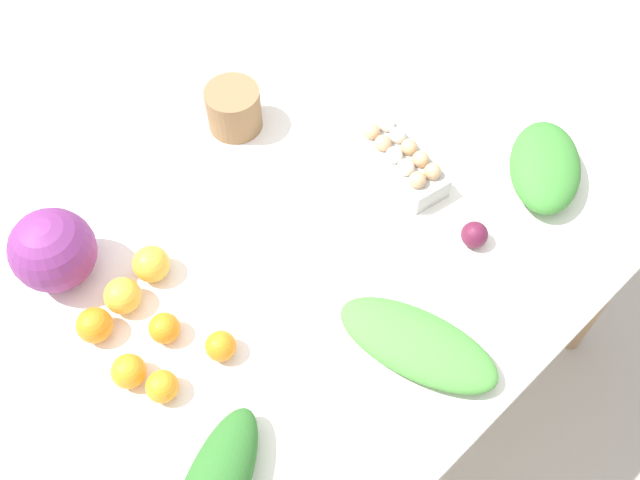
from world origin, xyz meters
The scene contains 15 objects.
ground_plane centered at (0.00, 0.00, 0.00)m, with size 8.00×8.00×0.00m, color #B2A899.
dining_table centered at (0.00, 0.00, 0.69)m, with size 1.49×1.09×0.78m.
cabbage_purple centered at (0.47, -0.34, 0.87)m, with size 0.19×0.19×0.19m, color #7A2D75.
egg_carton centered at (-0.30, -0.03, 0.82)m, with size 0.14×0.28×0.09m.
paper_bag centered at (-0.10, -0.42, 0.84)m, with size 0.14×0.14×0.12m, color olive.
greens_bunch_kale centered at (-0.53, 0.23, 0.83)m, with size 0.28×0.17×0.10m, color #3D8433.
greens_bunch_scallion centered at (0.03, 0.33, 0.81)m, with size 0.36×0.16×0.07m, color #4C933D.
beet_root centered at (-0.26, 0.24, 0.81)m, with size 0.06×0.06×0.06m, color #5B1933.
orange_0 centered at (0.50, -0.16, 0.82)m, with size 0.08×0.08×0.08m, color orange.
orange_1 centered at (0.33, -0.20, 0.82)m, with size 0.08×0.08×0.08m, color #F9A833.
orange_2 centered at (0.51, -0.03, 0.81)m, with size 0.07×0.07×0.07m, color orange.
orange_3 centered at (0.34, 0.06, 0.81)m, with size 0.07×0.07×0.07m, color orange.
orange_4 centered at (0.40, -0.06, 0.81)m, with size 0.07×0.07×0.07m, color orange.
orange_5 centered at (0.48, 0.05, 0.81)m, with size 0.07×0.07×0.07m, color orange.
orange_6 centered at (0.42, -0.18, 0.82)m, with size 0.08×0.08×0.08m, color #F9A833.
Camera 1 is at (0.61, 0.65, 2.18)m, focal length 40.00 mm.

